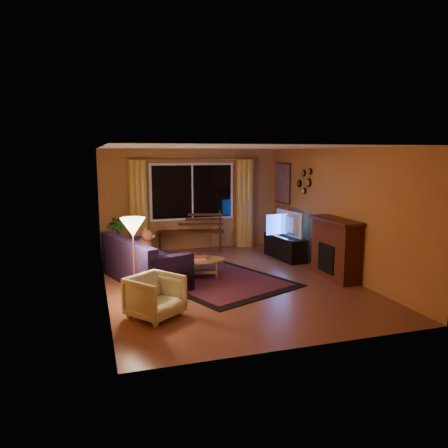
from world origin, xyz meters
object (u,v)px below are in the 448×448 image
object	(u,v)px
floor_lamp	(134,260)
tv_console	(285,247)
sofa	(145,260)
armchair	(155,295)
coffee_table	(198,268)
bench	(191,241)

from	to	relation	value
floor_lamp	tv_console	bearing A→B (deg)	28.32
sofa	armchair	distance (m)	1.90
floor_lamp	tv_console	xyz separation A→B (m)	(3.60, 1.94, -0.42)
floor_lamp	coffee_table	bearing A→B (deg)	37.53
bench	coffee_table	size ratio (longest dim) A/B	1.58
coffee_table	tv_console	bearing A→B (deg)	22.07
armchair	tv_console	bearing A→B (deg)	1.81
bench	armchair	size ratio (longest dim) A/B	2.33
bench	coffee_table	xyz separation A→B (m)	(-0.38, -2.35, -0.06)
coffee_table	sofa	bearing A→B (deg)	177.06
coffee_table	tv_console	size ratio (longest dim) A/B	0.82
coffee_table	bench	bearing A→B (deg)	80.77
bench	tv_console	size ratio (longest dim) A/B	1.30
armchair	sofa	bearing A→B (deg)	49.83
sofa	tv_console	size ratio (longest dim) A/B	1.65
tv_console	sofa	bearing A→B (deg)	-171.06
bench	sofa	world-z (taller)	sofa
bench	floor_lamp	world-z (taller)	floor_lamp
bench	tv_console	xyz separation A→B (m)	(1.90, -1.42, 0.02)
bench	coffee_table	bearing A→B (deg)	-83.90
armchair	tv_console	world-z (taller)	armchair
bench	floor_lamp	size ratio (longest dim) A/B	1.20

